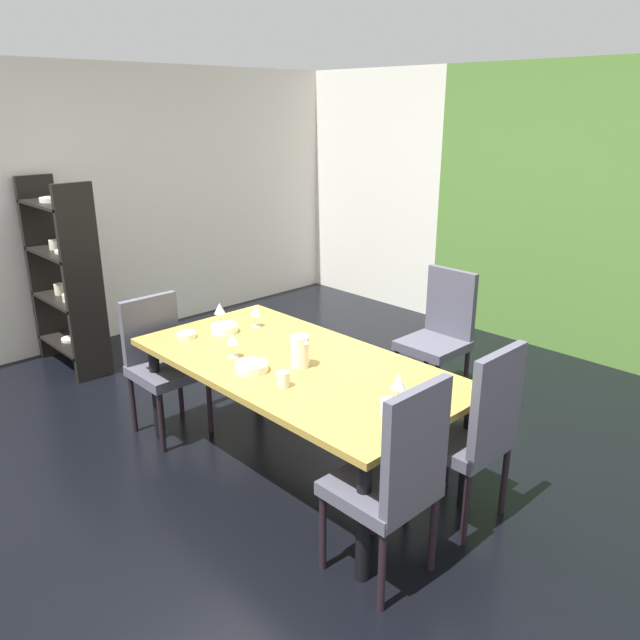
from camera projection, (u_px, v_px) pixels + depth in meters
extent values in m
cube|color=black|center=(281.00, 441.00, 4.31)|extent=(5.62, 6.01, 0.02)
cube|color=silver|center=(372.00, 189.00, 7.08)|extent=(1.93, 0.10, 2.56)
cube|color=#568537|center=(625.00, 220.00, 5.16)|extent=(3.69, 0.10, 2.56)
cube|color=silver|center=(85.00, 208.00, 5.77)|extent=(0.10, 6.01, 2.56)
cube|color=#B08D3B|center=(297.00, 365.00, 3.74)|extent=(2.09, 1.07, 0.04)
cylinder|color=black|center=(257.00, 358.00, 4.79)|extent=(0.07, 0.07, 0.69)
cylinder|color=black|center=(467.00, 452.00, 3.50)|extent=(0.07, 0.07, 0.69)
cylinder|color=black|center=(157.00, 392.00, 4.22)|extent=(0.07, 0.07, 0.69)
cylinder|color=black|center=(363.00, 519.00, 2.93)|extent=(0.07, 0.07, 0.69)
cube|color=#4D4C5A|center=(433.00, 346.00, 4.71)|extent=(0.44, 0.44, 0.07)
cube|color=#4D4C5A|center=(451.00, 305.00, 4.75)|extent=(0.42, 0.05, 0.56)
cylinder|color=black|center=(436.00, 391.00, 4.54)|extent=(0.04, 0.04, 0.43)
cylinder|color=black|center=(396.00, 375.00, 4.80)|extent=(0.04, 0.04, 0.43)
cylinder|color=black|center=(466.00, 376.00, 4.79)|extent=(0.04, 0.04, 0.43)
cylinder|color=black|center=(426.00, 362.00, 5.05)|extent=(0.04, 0.04, 0.43)
cube|color=#4D4C5A|center=(379.00, 489.00, 2.96)|extent=(0.44, 0.44, 0.07)
cube|color=#4D4C5A|center=(416.00, 450.00, 2.72)|extent=(0.05, 0.42, 0.60)
cylinder|color=black|center=(323.00, 532.00, 3.05)|extent=(0.04, 0.04, 0.43)
cylinder|color=black|center=(374.00, 499.00, 3.29)|extent=(0.04, 0.04, 0.43)
cylinder|color=black|center=(382.00, 571.00, 2.79)|extent=(0.04, 0.04, 0.43)
cylinder|color=black|center=(433.00, 533.00, 3.03)|extent=(0.04, 0.04, 0.43)
cube|color=#4D4C5A|center=(168.00, 371.00, 4.26)|extent=(0.44, 0.44, 0.07)
cube|color=#4D4C5A|center=(150.00, 331.00, 4.31)|extent=(0.05, 0.42, 0.49)
cylinder|color=black|center=(210.00, 404.00, 4.33)|extent=(0.04, 0.04, 0.43)
cylinder|color=black|center=(161.00, 423.00, 4.09)|extent=(0.04, 0.04, 0.43)
cylinder|color=black|center=(180.00, 387.00, 4.59)|extent=(0.04, 0.04, 0.43)
cylinder|color=black|center=(133.00, 404.00, 4.34)|extent=(0.04, 0.04, 0.43)
cube|color=#4D4C5A|center=(459.00, 440.00, 3.39)|extent=(0.44, 0.44, 0.07)
cube|color=#4D4C5A|center=(497.00, 404.00, 3.16)|extent=(0.05, 0.42, 0.58)
cylinder|color=black|center=(408.00, 479.00, 3.48)|extent=(0.04, 0.04, 0.43)
cylinder|color=black|center=(448.00, 454.00, 3.72)|extent=(0.04, 0.04, 0.43)
cylinder|color=black|center=(466.00, 509.00, 3.22)|extent=(0.04, 0.04, 0.43)
cylinder|color=black|center=(504.00, 480.00, 3.47)|extent=(0.04, 0.04, 0.43)
cube|color=black|center=(47.00, 268.00, 5.53)|extent=(0.05, 0.31, 1.63)
cube|color=black|center=(84.00, 285.00, 5.01)|extent=(0.05, 0.31, 1.63)
cube|color=black|center=(74.00, 343.00, 5.47)|extent=(0.79, 0.31, 0.02)
cylinder|color=white|center=(70.00, 339.00, 5.50)|extent=(0.15, 0.15, 0.02)
cube|color=black|center=(67.00, 299.00, 5.33)|extent=(0.79, 0.31, 0.02)
cylinder|color=silver|center=(72.00, 297.00, 5.25)|extent=(0.16, 0.16, 0.06)
cylinder|color=#EFEFC5|center=(60.00, 289.00, 5.41)|extent=(0.09, 0.09, 0.09)
cube|color=black|center=(61.00, 253.00, 5.20)|extent=(0.79, 0.31, 0.02)
cylinder|color=white|center=(64.00, 251.00, 5.15)|extent=(0.15, 0.15, 0.02)
cylinder|color=white|center=(55.00, 245.00, 5.26)|extent=(0.09, 0.09, 0.08)
cube|color=black|center=(54.00, 204.00, 5.07)|extent=(0.79, 0.31, 0.02)
cylinder|color=white|center=(51.00, 199.00, 5.09)|extent=(0.18, 0.18, 0.04)
cylinder|color=silver|center=(398.00, 404.00, 3.21)|extent=(0.06, 0.06, 0.00)
cylinder|color=silver|center=(398.00, 396.00, 3.20)|extent=(0.01, 0.01, 0.08)
cone|color=silver|center=(399.00, 381.00, 3.17)|extent=(0.08, 0.08, 0.08)
cylinder|color=silver|center=(256.00, 326.00, 4.33)|extent=(0.06, 0.06, 0.00)
cylinder|color=silver|center=(256.00, 321.00, 4.32)|extent=(0.01, 0.01, 0.07)
cone|color=silver|center=(255.00, 310.00, 4.29)|extent=(0.07, 0.07, 0.08)
cylinder|color=silver|center=(221.00, 325.00, 4.35)|extent=(0.06, 0.06, 0.00)
cylinder|color=silver|center=(220.00, 319.00, 4.34)|extent=(0.01, 0.01, 0.08)
cone|color=silver|center=(220.00, 308.00, 4.31)|extent=(0.08, 0.08, 0.08)
cylinder|color=silver|center=(233.00, 357.00, 3.80)|extent=(0.07, 0.07, 0.00)
cylinder|color=silver|center=(233.00, 350.00, 3.79)|extent=(0.01, 0.01, 0.08)
cone|color=silver|center=(233.00, 339.00, 3.76)|extent=(0.07, 0.07, 0.06)
cylinder|color=white|center=(224.00, 328.00, 4.21)|extent=(0.18, 0.18, 0.05)
cylinder|color=white|center=(252.00, 367.00, 3.60)|extent=(0.19, 0.19, 0.05)
cylinder|color=beige|center=(186.00, 335.00, 4.11)|extent=(0.13, 0.13, 0.04)
cylinder|color=white|center=(388.00, 407.00, 3.08)|extent=(0.08, 0.08, 0.08)
cylinder|color=silver|center=(283.00, 379.00, 3.39)|extent=(0.07, 0.07, 0.09)
cylinder|color=white|center=(300.00, 351.00, 3.64)|extent=(0.11, 0.11, 0.19)
cone|color=white|center=(306.00, 341.00, 3.58)|extent=(0.04, 0.04, 0.03)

